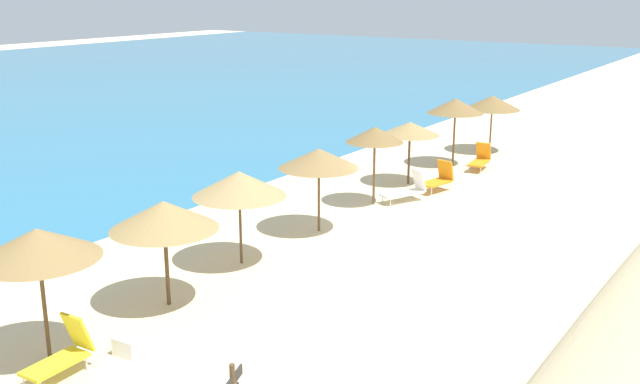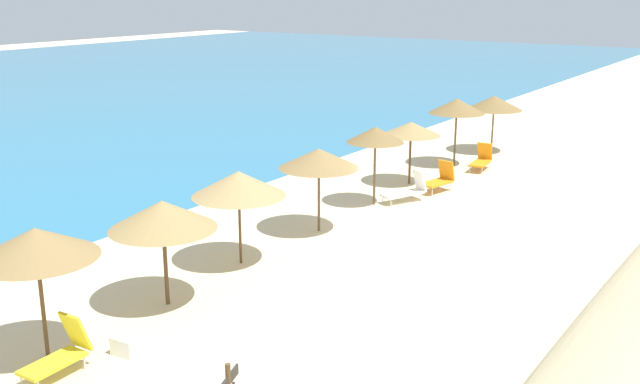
{
  "view_description": "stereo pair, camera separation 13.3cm",
  "coord_description": "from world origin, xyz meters",
  "px_view_note": "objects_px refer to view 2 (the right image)",
  "views": [
    {
      "loc": [
        -20.08,
        -10.08,
        7.49
      ],
      "look_at": [
        -1.67,
        2.28,
        1.29
      ],
      "focal_mm": 41.47,
      "sensor_mm": 36.0,
      "label": 1
    },
    {
      "loc": [
        -20.01,
        -10.19,
        7.49
      ],
      "look_at": [
        -1.67,
        2.28,
        1.29
      ],
      "focal_mm": 41.47,
      "sensor_mm": 36.0,
      "label": 2
    }
  ],
  "objects_px": {
    "lounge_chair_3": "(408,190)",
    "cooler_box": "(126,346)",
    "lounge_chair_0": "(61,352)",
    "lounge_chair_2": "(482,159)",
    "beach_umbrella_0": "(36,243)",
    "beach_umbrella_6": "(457,106)",
    "beach_umbrella_1": "(163,215)",
    "beach_umbrella_3": "(319,158)",
    "beach_umbrella_4": "(375,135)",
    "lounge_chair_1": "(439,179)",
    "beach_umbrella_7": "(494,103)",
    "beach_umbrella_5": "(411,129)",
    "beach_umbrella_2": "(239,184)"
  },
  "relations": [
    {
      "from": "beach_umbrella_0",
      "to": "beach_umbrella_6",
      "type": "bearing_deg",
      "value": 0.43
    },
    {
      "from": "beach_umbrella_6",
      "to": "lounge_chair_3",
      "type": "height_order",
      "value": "beach_umbrella_6"
    },
    {
      "from": "cooler_box",
      "to": "lounge_chair_1",
      "type": "bearing_deg",
      "value": 0.47
    },
    {
      "from": "beach_umbrella_3",
      "to": "beach_umbrella_4",
      "type": "bearing_deg",
      "value": 0.7
    },
    {
      "from": "beach_umbrella_5",
      "to": "lounge_chair_2",
      "type": "xyz_separation_m",
      "value": [
        3.78,
        -1.44,
        -1.74
      ]
    },
    {
      "from": "beach_umbrella_3",
      "to": "beach_umbrella_5",
      "type": "xyz_separation_m",
      "value": [
        6.81,
        0.34,
        -0.17
      ]
    },
    {
      "from": "beach_umbrella_0",
      "to": "lounge_chair_1",
      "type": "height_order",
      "value": "beach_umbrella_0"
    },
    {
      "from": "beach_umbrella_4",
      "to": "lounge_chair_0",
      "type": "bearing_deg",
      "value": -176.56
    },
    {
      "from": "beach_umbrella_0",
      "to": "beach_umbrella_1",
      "type": "relative_size",
      "value": 1.09
    },
    {
      "from": "beach_umbrella_3",
      "to": "beach_umbrella_5",
      "type": "height_order",
      "value": "beach_umbrella_3"
    },
    {
      "from": "beach_umbrella_2",
      "to": "lounge_chair_2",
      "type": "xyz_separation_m",
      "value": [
        14.13,
        -1.33,
        -1.86
      ]
    },
    {
      "from": "beach_umbrella_4",
      "to": "beach_umbrella_6",
      "type": "height_order",
      "value": "beach_umbrella_6"
    },
    {
      "from": "lounge_chair_3",
      "to": "cooler_box",
      "type": "bearing_deg",
      "value": 117.97
    },
    {
      "from": "beach_umbrella_4",
      "to": "lounge_chair_0",
      "type": "xyz_separation_m",
      "value": [
        -13.8,
        -0.83,
        -2.04
      ]
    },
    {
      "from": "beach_umbrella_6",
      "to": "cooler_box",
      "type": "relative_size",
      "value": 5.07
    },
    {
      "from": "beach_umbrella_4",
      "to": "cooler_box",
      "type": "distance_m",
      "value": 12.82
    },
    {
      "from": "lounge_chair_2",
      "to": "cooler_box",
      "type": "relative_size",
      "value": 2.75
    },
    {
      "from": "beach_umbrella_3",
      "to": "beach_umbrella_6",
      "type": "relative_size",
      "value": 0.92
    },
    {
      "from": "beach_umbrella_3",
      "to": "beach_umbrella_4",
      "type": "relative_size",
      "value": 0.95
    },
    {
      "from": "lounge_chair_1",
      "to": "lounge_chair_3",
      "type": "xyz_separation_m",
      "value": [
        -1.89,
        0.35,
        -0.05
      ]
    },
    {
      "from": "beach_umbrella_2",
      "to": "lounge_chair_1",
      "type": "distance_m",
      "value": 10.24
    },
    {
      "from": "beach_umbrella_1",
      "to": "lounge_chair_2",
      "type": "xyz_separation_m",
      "value": [
        17.26,
        -1.02,
        -1.83
      ]
    },
    {
      "from": "beach_umbrella_3",
      "to": "lounge_chair_1",
      "type": "distance_m",
      "value": 6.8
    },
    {
      "from": "lounge_chair_1",
      "to": "cooler_box",
      "type": "relative_size",
      "value": 2.63
    },
    {
      "from": "lounge_chair_0",
      "to": "lounge_chair_2",
      "type": "distance_m",
      "value": 20.85
    },
    {
      "from": "lounge_chair_1",
      "to": "cooler_box",
      "type": "distance_m",
      "value": 15.45
    },
    {
      "from": "cooler_box",
      "to": "beach_umbrella_4",
      "type": "bearing_deg",
      "value": 5.81
    },
    {
      "from": "beach_umbrella_5",
      "to": "beach_umbrella_7",
      "type": "distance_m",
      "value": 7.35
    },
    {
      "from": "beach_umbrella_3",
      "to": "beach_umbrella_5",
      "type": "distance_m",
      "value": 6.82
    },
    {
      "from": "beach_umbrella_1",
      "to": "beach_umbrella_7",
      "type": "bearing_deg",
      "value": -0.15
    },
    {
      "from": "beach_umbrella_4",
      "to": "lounge_chair_1",
      "type": "xyz_separation_m",
      "value": [
        2.9,
        -1.15,
        -2.03
      ]
    },
    {
      "from": "beach_umbrella_1",
      "to": "beach_umbrella_0",
      "type": "bearing_deg",
      "value": 178.32
    },
    {
      "from": "beach_umbrella_2",
      "to": "beach_umbrella_0",
      "type": "bearing_deg",
      "value": -178.1
    },
    {
      "from": "beach_umbrella_1",
      "to": "beach_umbrella_6",
      "type": "height_order",
      "value": "beach_umbrella_6"
    },
    {
      "from": "beach_umbrella_1",
      "to": "beach_umbrella_7",
      "type": "xyz_separation_m",
      "value": [
        20.82,
        -0.05,
        0.04
      ]
    },
    {
      "from": "beach_umbrella_3",
      "to": "beach_umbrella_6",
      "type": "xyz_separation_m",
      "value": [
        10.65,
        0.17,
        0.22
      ]
    },
    {
      "from": "beach_umbrella_5",
      "to": "beach_umbrella_6",
      "type": "distance_m",
      "value": 3.87
    },
    {
      "from": "beach_umbrella_1",
      "to": "beach_umbrella_5",
      "type": "distance_m",
      "value": 13.49
    },
    {
      "from": "beach_umbrella_4",
      "to": "lounge_chair_1",
      "type": "height_order",
      "value": "beach_umbrella_4"
    },
    {
      "from": "beach_umbrella_2",
      "to": "cooler_box",
      "type": "xyz_separation_m",
      "value": [
        -5.46,
        -1.46,
        -2.1
      ]
    },
    {
      "from": "beach_umbrella_0",
      "to": "lounge_chair_1",
      "type": "distance_m",
      "value": 16.63
    },
    {
      "from": "beach_umbrella_1",
      "to": "beach_umbrella_4",
      "type": "relative_size",
      "value": 0.94
    },
    {
      "from": "beach_umbrella_7",
      "to": "lounge_chair_1",
      "type": "xyz_separation_m",
      "value": [
        -7.7,
        -0.97,
        -1.82
      ]
    },
    {
      "from": "beach_umbrella_2",
      "to": "beach_umbrella_6",
      "type": "distance_m",
      "value": 14.2
    },
    {
      "from": "beach_umbrella_7",
      "to": "lounge_chair_2",
      "type": "distance_m",
      "value": 4.13
    },
    {
      "from": "lounge_chair_3",
      "to": "beach_umbrella_7",
      "type": "bearing_deg",
      "value": -60.34
    },
    {
      "from": "beach_umbrella_1",
      "to": "lounge_chair_2",
      "type": "distance_m",
      "value": 17.39
    },
    {
      "from": "lounge_chair_1",
      "to": "lounge_chair_3",
      "type": "relative_size",
      "value": 0.85
    },
    {
      "from": "lounge_chair_1",
      "to": "beach_umbrella_0",
      "type": "bearing_deg",
      "value": 98.59
    },
    {
      "from": "beach_umbrella_6",
      "to": "cooler_box",
      "type": "bearing_deg",
      "value": -175.91
    }
  ]
}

